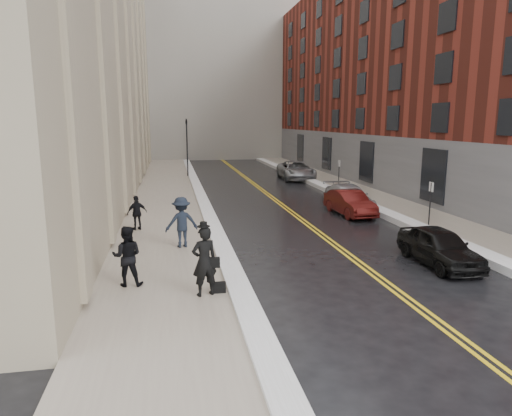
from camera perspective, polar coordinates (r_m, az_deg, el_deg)
name	(u,v)px	position (r m, az deg, el deg)	size (l,w,h in m)	color
ground	(325,307)	(13.01, 8.68, -12.13)	(160.00, 160.00, 0.00)	black
sidewalk_left	(165,205)	(27.73, -11.31, 0.33)	(4.00, 64.00, 0.15)	gray
sidewalk_right	(376,198)	(30.65, 14.81, 1.17)	(3.00, 64.00, 0.15)	gray
lane_stripe_a	(277,203)	(28.48, 2.67, 0.66)	(0.12, 64.00, 0.01)	gold
lane_stripe_b	(281,203)	(28.53, 3.14, 0.67)	(0.12, 64.00, 0.01)	gold
snow_ridge_left	(204,203)	(27.78, -6.57, 0.61)	(0.70, 60.80, 0.26)	white
snow_ridge_right	(349,198)	(29.89, 11.61, 1.22)	(0.85, 60.80, 0.30)	white
building_right	(443,70)	(40.68, 22.37, 15.67)	(14.00, 50.00, 18.00)	maroon
tower_far_right	(278,15)	(81.15, 2.75, 22.94)	(22.00, 18.00, 44.00)	slate
traffic_signal	(187,143)	(41.35, -8.62, 8.04)	(0.18, 0.15, 5.20)	black
parking_sign_near	(430,200)	(22.98, 20.95, 0.90)	(0.06, 0.35, 2.23)	black
parking_sign_far	(339,172)	(33.69, 10.32, 4.41)	(0.06, 0.35, 2.23)	black
car_black	(439,246)	(17.46, 21.95, -4.48)	(1.58, 3.92, 1.34)	black
car_maroon	(350,203)	(25.21, 11.63, 0.64)	(1.42, 4.07, 1.34)	#480F0C
car_silver_near	(348,197)	(26.80, 11.47, 1.32)	(1.96, 4.82, 1.40)	#A4A5AB
car_silver_far	(296,170)	(39.96, 5.04, 4.73)	(2.63, 5.70, 1.58)	#96989E
pedestrian_main	(204,261)	(13.02, -6.48, -6.63)	(0.73, 0.48, 2.01)	black
pedestrian_a	(127,256)	(14.25, -15.82, -5.80)	(0.89, 0.69, 1.83)	black
pedestrian_b	(182,222)	(18.09, -9.29, -1.75)	(1.28, 0.74, 1.99)	black
pedestrian_c	(137,213)	(21.37, -14.64, -0.59)	(0.92, 0.38, 1.57)	black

